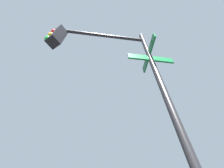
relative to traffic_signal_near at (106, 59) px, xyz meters
name	(u,v)px	position (x,y,z in m)	size (l,w,h in m)	color
traffic_signal_near	(106,59)	(0.00, 0.00, 0.00)	(2.49, 2.09, 5.96)	black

